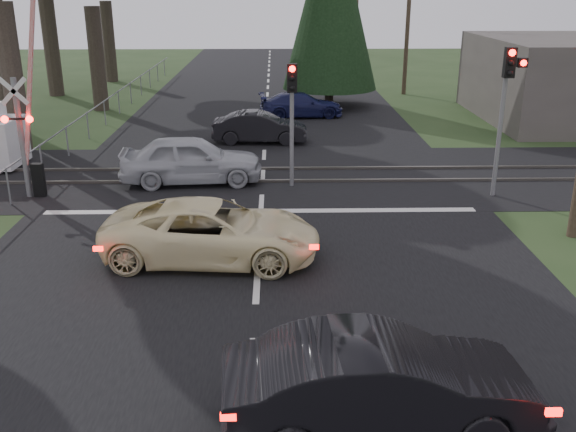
{
  "coord_description": "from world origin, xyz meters",
  "views": [
    {
      "loc": [
        0.43,
        -10.07,
        6.46
      ],
      "look_at": [
        0.73,
        4.18,
        1.3
      ],
      "focal_mm": 40.0,
      "sensor_mm": 36.0,
      "label": 1
    }
  ],
  "objects_px": {
    "utility_pole_mid": "(408,15)",
    "utility_pole_far": "(357,3)",
    "cream_coupe": "(212,232)",
    "blue_sedan": "(301,105)",
    "dark_car_far": "(260,127)",
    "dark_hatchback": "(380,386)",
    "silver_car": "(191,160)",
    "traffic_signal_right": "(507,94)",
    "crossing_signal": "(28,134)",
    "traffic_signal_center": "(292,104)"
  },
  "relations": [
    {
      "from": "crossing_signal",
      "to": "utility_pole_far",
      "type": "distance_m",
      "value": 47.96
    },
    {
      "from": "crossing_signal",
      "to": "silver_car",
      "type": "height_order",
      "value": "crossing_signal"
    },
    {
      "from": "traffic_signal_center",
      "to": "silver_car",
      "type": "xyz_separation_m",
      "value": [
        -3.43,
        0.57,
        -1.99
      ]
    },
    {
      "from": "utility_pole_mid",
      "to": "dark_hatchback",
      "type": "xyz_separation_m",
      "value": [
        -6.51,
        -31.92,
        -3.94
      ]
    },
    {
      "from": "traffic_signal_right",
      "to": "utility_pole_far",
      "type": "distance_m",
      "value": 45.56
    },
    {
      "from": "traffic_signal_right",
      "to": "silver_car",
      "type": "distance_m",
      "value": 10.44
    },
    {
      "from": "blue_sedan",
      "to": "silver_car",
      "type": "bearing_deg",
      "value": 154.13
    },
    {
      "from": "silver_car",
      "to": "crossing_signal",
      "type": "bearing_deg",
      "value": 102.5
    },
    {
      "from": "utility_pole_mid",
      "to": "blue_sedan",
      "type": "distance_m",
      "value": 10.64
    },
    {
      "from": "silver_car",
      "to": "dark_car_far",
      "type": "height_order",
      "value": "silver_car"
    },
    {
      "from": "utility_pole_far",
      "to": "dark_car_far",
      "type": "height_order",
      "value": "utility_pole_far"
    },
    {
      "from": "dark_hatchback",
      "to": "crossing_signal",
      "type": "bearing_deg",
      "value": 34.6
    },
    {
      "from": "traffic_signal_center",
      "to": "dark_car_far",
      "type": "xyz_separation_m",
      "value": [
        -1.2,
        6.48,
        -2.14
      ]
    },
    {
      "from": "traffic_signal_center",
      "to": "crossing_signal",
      "type": "bearing_deg",
      "value": -173.85
    },
    {
      "from": "cream_coupe",
      "to": "dark_car_far",
      "type": "height_order",
      "value": "cream_coupe"
    },
    {
      "from": "traffic_signal_right",
      "to": "cream_coupe",
      "type": "relative_size",
      "value": 0.89
    },
    {
      "from": "utility_pole_mid",
      "to": "silver_car",
      "type": "xyz_separation_m",
      "value": [
        -10.93,
        -18.75,
        -3.91
      ]
    },
    {
      "from": "traffic_signal_center",
      "to": "silver_car",
      "type": "relative_size",
      "value": 0.85
    },
    {
      "from": "cream_coupe",
      "to": "silver_car",
      "type": "xyz_separation_m",
      "value": [
        -1.31,
        6.6,
        0.08
      ]
    },
    {
      "from": "utility_pole_mid",
      "to": "dark_car_far",
      "type": "relative_size",
      "value": 2.24
    },
    {
      "from": "traffic_signal_right",
      "to": "blue_sedan",
      "type": "height_order",
      "value": "traffic_signal_right"
    },
    {
      "from": "utility_pole_mid",
      "to": "utility_pole_far",
      "type": "distance_m",
      "value": 25.0
    },
    {
      "from": "blue_sedan",
      "to": "traffic_signal_right",
      "type": "bearing_deg",
      "value": -162.48
    },
    {
      "from": "dark_car_far",
      "to": "traffic_signal_center",
      "type": "bearing_deg",
      "value": -166.98
    },
    {
      "from": "cream_coupe",
      "to": "blue_sedan",
      "type": "xyz_separation_m",
      "value": [
        2.92,
        18.17,
        -0.11
      ]
    },
    {
      "from": "traffic_signal_center",
      "to": "utility_pole_mid",
      "type": "bearing_deg",
      "value": 68.79
    },
    {
      "from": "crossing_signal",
      "to": "traffic_signal_center",
      "type": "relative_size",
      "value": 1.7
    },
    {
      "from": "traffic_signal_right",
      "to": "dark_car_far",
      "type": "bearing_deg",
      "value": 135.24
    },
    {
      "from": "traffic_signal_center",
      "to": "blue_sedan",
      "type": "xyz_separation_m",
      "value": [
        0.8,
        12.14,
        -2.18
      ]
    },
    {
      "from": "traffic_signal_center",
      "to": "utility_pole_far",
      "type": "bearing_deg",
      "value": 80.4
    },
    {
      "from": "utility_pole_mid",
      "to": "dark_car_far",
      "type": "bearing_deg",
      "value": -124.12
    },
    {
      "from": "dark_hatchback",
      "to": "traffic_signal_center",
      "type": "bearing_deg",
      "value": 0.75
    },
    {
      "from": "crossing_signal",
      "to": "traffic_signal_right",
      "type": "xyz_separation_m",
      "value": [
        14.82,
        -0.31,
        1.26
      ]
    },
    {
      "from": "utility_pole_far",
      "to": "blue_sedan",
      "type": "distance_m",
      "value": 33.13
    },
    {
      "from": "utility_pole_far",
      "to": "blue_sedan",
      "type": "height_order",
      "value": "utility_pole_far"
    },
    {
      "from": "crossing_signal",
      "to": "silver_car",
      "type": "bearing_deg",
      "value": 16.79
    },
    {
      "from": "cream_coupe",
      "to": "utility_pole_far",
      "type": "bearing_deg",
      "value": -6.45
    },
    {
      "from": "cream_coupe",
      "to": "dark_car_far",
      "type": "bearing_deg",
      "value": 0.16
    },
    {
      "from": "dark_hatchback",
      "to": "dark_car_far",
      "type": "height_order",
      "value": "dark_hatchback"
    },
    {
      "from": "dark_hatchback",
      "to": "silver_car",
      "type": "bearing_deg",
      "value": 14.8
    },
    {
      "from": "silver_car",
      "to": "utility_pole_far",
      "type": "bearing_deg",
      "value": -18.31
    },
    {
      "from": "dark_car_far",
      "to": "utility_pole_far",
      "type": "bearing_deg",
      "value": -10.41
    },
    {
      "from": "traffic_signal_right",
      "to": "traffic_signal_center",
      "type": "height_order",
      "value": "traffic_signal_right"
    },
    {
      "from": "traffic_signal_right",
      "to": "dark_hatchback",
      "type": "relative_size",
      "value": 0.98
    },
    {
      "from": "cream_coupe",
      "to": "blue_sedan",
      "type": "bearing_deg",
      "value": -4.77
    },
    {
      "from": "dark_hatchback",
      "to": "silver_car",
      "type": "height_order",
      "value": "silver_car"
    },
    {
      "from": "traffic_signal_center",
      "to": "utility_pole_far",
      "type": "distance_m",
      "value": 44.99
    },
    {
      "from": "utility_pole_mid",
      "to": "blue_sedan",
      "type": "height_order",
      "value": "utility_pole_mid"
    },
    {
      "from": "utility_pole_mid",
      "to": "utility_pole_far",
      "type": "bearing_deg",
      "value": 90.0
    },
    {
      "from": "crossing_signal",
      "to": "dark_car_far",
      "type": "bearing_deg",
      "value": 46.18
    }
  ]
}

